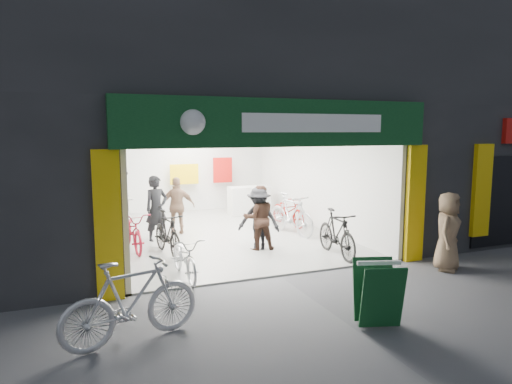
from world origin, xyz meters
TOP-DOWN VIEW (x-y plane):
  - ground at (0.00, 0.00)m, footprint 60.00×60.00m
  - building at (0.91, 4.99)m, footprint 17.00×10.27m
  - bike_left_front at (-1.80, 0.60)m, footprint 0.63×1.66m
  - bike_left_midfront at (-1.80, 2.38)m, footprint 0.73×1.81m
  - bike_left_midback at (-2.50, 3.14)m, footprint 0.82×1.90m
  - bike_left_back at (-2.31, 6.16)m, footprint 0.67×1.61m
  - bike_right_front at (1.80, 0.82)m, footprint 0.68×1.87m
  - bike_right_mid at (2.29, 4.40)m, footprint 0.81×1.83m
  - bike_right_back at (1.82, 3.27)m, footprint 0.94×2.02m
  - parked_bike at (-3.09, -1.83)m, footprint 2.04×1.01m
  - customer_a at (-1.80, 3.85)m, footprint 0.74×0.61m
  - customer_b at (0.36, 2.03)m, footprint 0.88×0.74m
  - customer_c at (0.34, 2.00)m, footprint 1.16×1.03m
  - customer_d at (-1.13, 4.39)m, footprint 1.01×0.56m
  - pedestrian_near at (3.43, -0.87)m, footprint 0.96×0.89m
  - sandwich_board at (0.38, -2.64)m, footprint 0.78×0.80m

SIDE VIEW (x-z plane):
  - ground at x=0.00m, z-range 0.00..0.00m
  - bike_left_front at x=-1.80m, z-range 0.00..0.86m
  - bike_right_mid at x=2.29m, z-range 0.00..0.93m
  - bike_left_back at x=-2.31m, z-range 0.00..0.94m
  - bike_left_midback at x=-2.50m, z-range 0.00..0.97m
  - bike_left_midfront at x=-1.80m, z-range 0.00..1.05m
  - sandwich_board at x=0.38m, z-range 0.05..1.02m
  - bike_right_front at x=1.80m, z-range 0.00..1.10m
  - bike_right_back at x=1.82m, z-range 0.00..1.17m
  - parked_bike at x=-3.09m, z-range 0.00..1.18m
  - customer_c at x=0.34m, z-range 0.00..1.56m
  - customer_b at x=0.36m, z-range 0.00..1.60m
  - customer_d at x=-1.13m, z-range 0.00..1.63m
  - pedestrian_near at x=3.43m, z-range 0.00..1.64m
  - customer_a at x=-1.80m, z-range 0.00..1.75m
  - building at x=0.91m, z-range 0.31..8.31m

